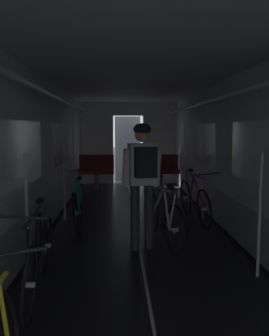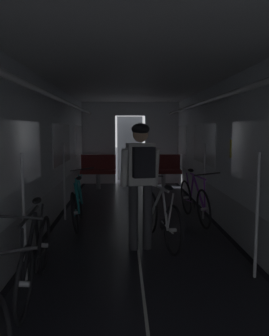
{
  "view_description": "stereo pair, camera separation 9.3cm",
  "coord_description": "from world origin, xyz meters",
  "px_view_note": "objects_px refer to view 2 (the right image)",
  "views": [
    {
      "loc": [
        -0.28,
        -1.66,
        1.65
      ],
      "look_at": [
        0.0,
        4.7,
        0.95
      ],
      "focal_mm": 37.87,
      "sensor_mm": 36.0,
      "label": 1
    },
    {
      "loc": [
        -0.19,
        -1.67,
        1.65
      ],
      "look_at": [
        0.0,
        4.7,
        0.95
      ],
      "focal_mm": 37.87,
      "sensor_mm": 36.0,
      "label": 2
    }
  ],
  "objects_px": {
    "bench_seat_far_left": "(98,168)",
    "person_cyclist_aisle": "(141,172)",
    "bicycle_black": "(35,257)",
    "bicycle_purple": "(194,200)",
    "bicycle_teal": "(77,203)",
    "bicycle_silver_in_aisle": "(161,217)",
    "bench_seat_far_right": "(163,168)"
  },
  "relations": [
    {
      "from": "bench_seat_far_left",
      "to": "person_cyclist_aisle",
      "type": "distance_m",
      "value": 5.12
    },
    {
      "from": "bicycle_black",
      "to": "bicycle_purple",
      "type": "distance_m",
      "value": 3.51
    },
    {
      "from": "bench_seat_far_left",
      "to": "bicycle_teal",
      "type": "distance_m",
      "value": 3.75
    },
    {
      "from": "bicycle_teal",
      "to": "bicycle_purple",
      "type": "relative_size",
      "value": 1.0
    },
    {
      "from": "bicycle_teal",
      "to": "person_cyclist_aisle",
      "type": "relative_size",
      "value": 0.98
    },
    {
      "from": "bicycle_teal",
      "to": "bicycle_silver_in_aisle",
      "type": "xyz_separation_m",
      "value": [
        1.33,
        -1.0,
        0.0
      ]
    },
    {
      "from": "bench_seat_far_right",
      "to": "bicycle_silver_in_aisle",
      "type": "distance_m",
      "value": 4.79
    },
    {
      "from": "bench_seat_far_right",
      "to": "bicycle_purple",
      "type": "height_order",
      "value": "bench_seat_far_right"
    },
    {
      "from": "bicycle_teal",
      "to": "bicycle_purple",
      "type": "distance_m",
      "value": 2.08
    },
    {
      "from": "person_cyclist_aisle",
      "to": "bench_seat_far_left",
      "type": "bearing_deg",
      "value": 100.62
    },
    {
      "from": "bench_seat_far_right",
      "to": "bicycle_teal",
      "type": "height_order",
      "value": "same"
    },
    {
      "from": "bench_seat_far_right",
      "to": "bicycle_black",
      "type": "bearing_deg",
      "value": -107.42
    },
    {
      "from": "bench_seat_far_left",
      "to": "bicycle_black",
      "type": "height_order",
      "value": "bench_seat_far_left"
    },
    {
      "from": "bench_seat_far_left",
      "to": "bicycle_silver_in_aisle",
      "type": "xyz_separation_m",
      "value": [
        1.24,
        -4.75,
        -0.18
      ]
    },
    {
      "from": "bicycle_silver_in_aisle",
      "to": "bench_seat_far_right",
      "type": "bearing_deg",
      "value": 83.29
    },
    {
      "from": "bicycle_silver_in_aisle",
      "to": "bench_seat_far_left",
      "type": "bearing_deg",
      "value": 104.65
    },
    {
      "from": "bicycle_black",
      "to": "bicycle_teal",
      "type": "bearing_deg",
      "value": 88.08
    },
    {
      "from": "bench_seat_far_right",
      "to": "bicycle_teal",
      "type": "xyz_separation_m",
      "value": [
        -1.89,
        -3.75,
        -0.19
      ]
    },
    {
      "from": "bench_seat_far_left",
      "to": "bench_seat_far_right",
      "type": "height_order",
      "value": "same"
    },
    {
      "from": "bench_seat_far_right",
      "to": "person_cyclist_aisle",
      "type": "xyz_separation_m",
      "value": [
        -0.86,
        -5.01,
        0.5
      ]
    },
    {
      "from": "person_cyclist_aisle",
      "to": "bicycle_teal",
      "type": "bearing_deg",
      "value": 129.25
    },
    {
      "from": "person_cyclist_aisle",
      "to": "bicycle_silver_in_aisle",
      "type": "height_order",
      "value": "person_cyclist_aisle"
    },
    {
      "from": "bench_seat_far_left",
      "to": "person_cyclist_aisle",
      "type": "height_order",
      "value": "person_cyclist_aisle"
    },
    {
      "from": "bench_seat_far_right",
      "to": "bicycle_purple",
      "type": "xyz_separation_m",
      "value": [
        0.17,
        -3.53,
        -0.18
      ]
    },
    {
      "from": "bench_seat_far_left",
      "to": "bicycle_black",
      "type": "bearing_deg",
      "value": -91.62
    },
    {
      "from": "bench_seat_far_right",
      "to": "person_cyclist_aisle",
      "type": "height_order",
      "value": "person_cyclist_aisle"
    },
    {
      "from": "bench_seat_far_right",
      "to": "bicycle_purple",
      "type": "bearing_deg",
      "value": -87.19
    },
    {
      "from": "bench_seat_far_right",
      "to": "person_cyclist_aisle",
      "type": "distance_m",
      "value": 5.11
    },
    {
      "from": "bench_seat_far_left",
      "to": "bicycle_teal",
      "type": "relative_size",
      "value": 0.58
    },
    {
      "from": "bench_seat_far_right",
      "to": "bicycle_teal",
      "type": "distance_m",
      "value": 4.2
    },
    {
      "from": "bicycle_purple",
      "to": "person_cyclist_aisle",
      "type": "xyz_separation_m",
      "value": [
        -1.03,
        -1.48,
        0.69
      ]
    },
    {
      "from": "bicycle_teal",
      "to": "person_cyclist_aisle",
      "type": "bearing_deg",
      "value": -50.75
    }
  ]
}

